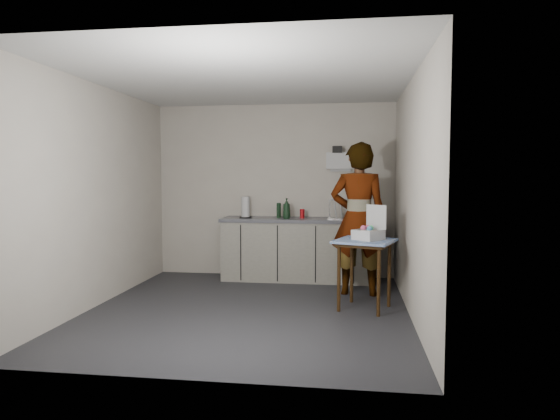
# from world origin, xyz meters

# --- Properties ---
(ground) EXTENTS (4.00, 4.00, 0.00)m
(ground) POSITION_xyz_m (0.00, 0.00, 0.00)
(ground) COLOR #26262B
(ground) RESTS_ON ground
(wall_back) EXTENTS (3.60, 0.02, 2.60)m
(wall_back) POSITION_xyz_m (0.00, 1.99, 1.30)
(wall_back) COLOR beige
(wall_back) RESTS_ON ground
(wall_right) EXTENTS (0.02, 4.00, 2.60)m
(wall_right) POSITION_xyz_m (1.79, 0.00, 1.30)
(wall_right) COLOR beige
(wall_right) RESTS_ON ground
(wall_left) EXTENTS (0.02, 4.00, 2.60)m
(wall_left) POSITION_xyz_m (-1.79, 0.00, 1.30)
(wall_left) COLOR beige
(wall_left) RESTS_ON ground
(ceiling) EXTENTS (3.60, 4.00, 0.01)m
(ceiling) POSITION_xyz_m (0.00, 0.00, 2.60)
(ceiling) COLOR white
(ceiling) RESTS_ON wall_back
(kitchen_counter) EXTENTS (2.24, 0.62, 0.91)m
(kitchen_counter) POSITION_xyz_m (0.40, 1.70, 0.43)
(kitchen_counter) COLOR black
(kitchen_counter) RESTS_ON ground
(wall_shelf) EXTENTS (0.42, 0.18, 0.37)m
(wall_shelf) POSITION_xyz_m (1.00, 1.92, 1.75)
(wall_shelf) COLOR silver
(wall_shelf) RESTS_ON ground
(side_table) EXTENTS (0.79, 0.79, 0.80)m
(side_table) POSITION_xyz_m (1.31, 0.21, 0.70)
(side_table) COLOR #3A200D
(side_table) RESTS_ON ground
(standing_man) EXTENTS (0.74, 0.51, 1.95)m
(standing_man) POSITION_xyz_m (1.25, 0.92, 0.98)
(standing_man) COLOR #B2A593
(standing_man) RESTS_ON ground
(soap_bottle) EXTENTS (0.15, 0.15, 0.30)m
(soap_bottle) POSITION_xyz_m (0.24, 1.59, 1.06)
(soap_bottle) COLOR black
(soap_bottle) RESTS_ON kitchen_counter
(soda_can) EXTENTS (0.07, 0.07, 0.13)m
(soda_can) POSITION_xyz_m (0.45, 1.72, 0.98)
(soda_can) COLOR red
(soda_can) RESTS_ON kitchen_counter
(dark_bottle) EXTENTS (0.06, 0.06, 0.22)m
(dark_bottle) POSITION_xyz_m (0.11, 1.71, 1.02)
(dark_bottle) COLOR black
(dark_bottle) RESTS_ON kitchen_counter
(paper_towel) EXTENTS (0.17, 0.17, 0.31)m
(paper_towel) POSITION_xyz_m (-0.38, 1.64, 1.06)
(paper_towel) COLOR black
(paper_towel) RESTS_ON kitchen_counter
(dish_rack) EXTENTS (0.41, 0.31, 0.28)m
(dish_rack) POSITION_xyz_m (1.03, 1.64, 0.97)
(dish_rack) COLOR silver
(dish_rack) RESTS_ON kitchen_counter
(bakery_box) EXTENTS (0.40, 0.40, 0.39)m
(bakery_box) POSITION_xyz_m (1.36, 0.22, 0.89)
(bakery_box) COLOR silver
(bakery_box) RESTS_ON side_table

